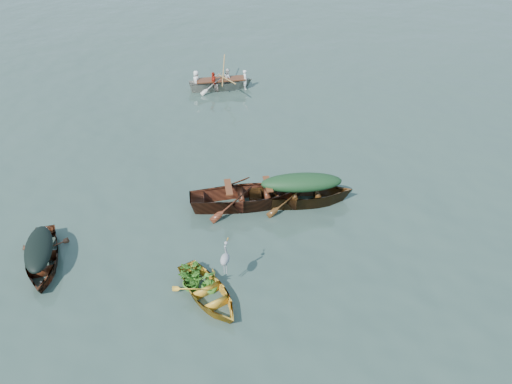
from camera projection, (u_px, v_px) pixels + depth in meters
The scene contains 13 objects.
ground at pixel (238, 255), 13.63m from camera, with size 140.00×140.00×0.00m, color #32463E.
yellow_dinghy at pixel (208, 298), 12.33m from camera, with size 1.26×2.90×0.76m, color gold.
dark_covered_boat at pixel (44, 265), 13.32m from camera, with size 1.27×3.43×0.84m, color #4D1E12.
green_tarp_boat at pixel (300, 203), 15.61m from camera, with size 1.41×4.52×1.07m, color #452910.
open_wooden_boat at pixel (248, 205), 15.51m from camera, with size 1.55×4.98×1.20m, color #582816.
rowed_boat at pixel (221, 89), 22.90m from camera, with size 1.21×4.05×0.95m, color beige.
dark_tarp_cover at pixel (38, 247), 12.96m from camera, with size 0.70×1.88×0.40m, color black.
green_tarp_cover at pixel (302, 182), 15.16m from camera, with size 0.77×2.49×0.52m, color #17381D.
thwart_benches at pixel (248, 189), 15.16m from camera, with size 0.93×2.49×0.04m, color #542813, non-canonical shape.
heron at pixel (225, 263), 12.14m from camera, with size 0.28×0.40×0.92m, color #95989D, non-canonical shape.
dinghy_weeds at pixel (197, 265), 12.33m from camera, with size 0.70×0.90×0.60m, color #36731E.
rowers at pixel (220, 71), 22.41m from camera, with size 1.09×2.83×0.76m, color white.
oars at pixel (221, 79), 22.61m from camera, with size 2.60×0.60×0.06m, color #A67C3F, non-canonical shape.
Camera 1 is at (2.54, -9.89, 9.22)m, focal length 35.00 mm.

